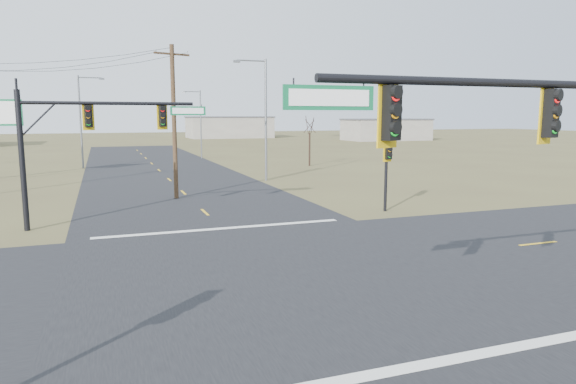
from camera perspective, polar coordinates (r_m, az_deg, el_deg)
The scene contains 16 objects.
ground at distance 18.05m, azimuth -1.92°, elevation -9.01°, with size 320.00×320.00×0.00m, color brown.
road_ew at distance 18.05m, azimuth -1.92°, elevation -8.98°, with size 160.00×14.00×0.02m, color black.
road_ns at distance 18.05m, azimuth -1.92°, elevation -8.97°, with size 14.00×160.00×0.02m, color black.
stop_bar_near at distance 11.67m, azimuth 10.29°, elevation -19.18°, with size 12.00×0.40×0.01m, color silver.
stop_bar_far at distance 25.05m, azimuth -7.27°, elevation -4.03°, with size 12.00×0.40×0.01m, color silver.
mast_arm_near at distance 12.84m, azimuth 27.42°, elevation 5.16°, with size 10.33×0.56×6.70m.
mast_arm_far at distance 26.77m, azimuth -21.04°, elevation 6.59°, with size 8.83×0.54×6.63m.
pedestal_signal_ne at distance 29.49m, azimuth 11.03°, elevation 3.81°, with size 0.59×0.51×4.23m.
utility_pole_near at distance 34.29m, azimuth -12.55°, elevation 7.78°, with size 2.34×0.87×9.91m.
highway_sign at distance 50.97m, azimuth -29.32°, elevation 6.66°, with size 3.63×0.53×6.84m.
streetlight_a at distance 43.04m, azimuth -2.77°, elevation 8.75°, with size 2.79×0.28×10.05m.
streetlight_b at distance 66.55m, azimuth -9.83°, elevation 7.84°, with size 2.42×0.39×8.63m.
streetlight_c at distance 57.51m, azimuth -21.88°, elevation 7.78°, with size 2.64×0.26×9.51m.
bare_tree_c at distance 56.00m, azimuth 2.43°, elevation 7.50°, with size 2.77×2.77×5.72m.
warehouse_mid at distance 130.00m, azimuth -6.56°, elevation 7.12°, with size 20.00×12.00×5.00m, color #9B9689.
warehouse_right at distance 118.01m, azimuth 10.83°, elevation 6.77°, with size 18.00×10.00×4.50m, color #9B9689.
Camera 1 is at (-5.33, -16.38, 5.42)m, focal length 32.00 mm.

